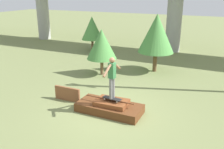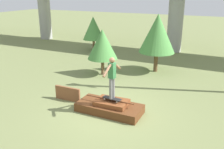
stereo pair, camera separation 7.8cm
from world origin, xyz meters
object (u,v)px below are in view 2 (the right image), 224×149
Objects in this scene: skater at (112,75)px; tree_behind_left at (93,28)px; skateboard at (112,98)px; tree_behind_right at (157,33)px; tree_mid_back at (102,44)px.

skater is 10.37m from tree_behind_left.
skateboard is 0.91m from skater.
tree_behind_right is 1.30× the size of tree_mid_back.
skater is (-0.00, 0.00, 0.91)m from skateboard.
tree_behind_left reaches higher than skateboard.
skater is at bearing -56.67° from tree_behind_left.
tree_behind_left is 0.79× the size of tree_behind_right.
skateboard is at bearing -56.67° from tree_behind_left.
tree_behind_right reaches higher than skateboard.
skater is 0.63× the size of tree_mid_back.
tree_behind_left is 1.03× the size of tree_mid_back.
tree_behind_right is at bearing -27.32° from tree_behind_left.
tree_mid_back is (-2.44, 3.92, 1.08)m from skateboard.
tree_behind_left is at bearing 124.44° from tree_mid_back.
tree_behind_right is (0.02, 5.71, 1.56)m from skateboard.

